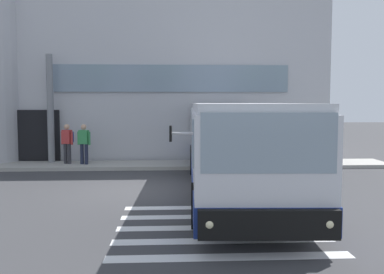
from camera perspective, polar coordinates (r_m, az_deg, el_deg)
ground_plane at (r=13.62m, az=-7.03°, el=-7.01°), size 80.00×90.00×0.02m
bay_paint_stripes at (r=9.56m, az=3.48°, el=-11.91°), size 4.40×3.96×0.01m
terminal_building at (r=24.93m, az=-6.85°, el=7.98°), size 18.43×13.80×8.44m
boarding_curb at (r=18.33m, az=-6.01°, el=-3.73°), size 20.63×2.00×0.15m
entry_support_column at (r=19.39m, az=-18.32°, el=3.60°), size 0.28×0.28×4.63m
bus_main_foreground at (r=13.37m, az=5.49°, el=-1.37°), size 3.56×12.24×2.70m
passenger_near_column at (r=18.78m, az=-16.22°, el=-0.50°), size 0.54×0.48×1.68m
passenger_by_doorway at (r=18.42m, az=-14.18°, el=-0.66°), size 0.57×0.32×1.68m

